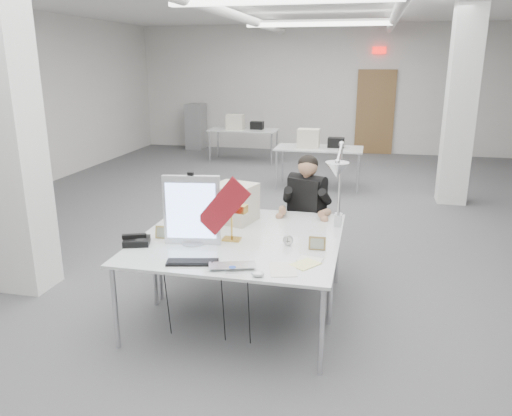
{
  "coord_description": "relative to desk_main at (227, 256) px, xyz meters",
  "views": [
    {
      "loc": [
        1.1,
        -6.21,
        2.3
      ],
      "look_at": [
        0.14,
        -2.0,
        1.02
      ],
      "focal_mm": 35.0,
      "sensor_mm": 36.0,
      "label": 1
    }
  ],
  "objects": [
    {
      "name": "office_chair",
      "position": [
        0.48,
        1.54,
        -0.18
      ],
      "size": [
        0.73,
        0.73,
        1.13
      ],
      "primitive_type": null,
      "rotation": [
        0.0,
        0.0,
        -0.42
      ],
      "color": "black",
      "rests_on": "room_shell"
    },
    {
      "name": "monitor",
      "position": [
        -0.36,
        0.19,
        0.32
      ],
      "size": [
        0.5,
        0.13,
        0.61
      ],
      "primitive_type": "cube",
      "rotation": [
        0.0,
        0.0,
        0.16
      ],
      "color": "silver",
      "rests_on": "desk_main"
    },
    {
      "name": "desk_main",
      "position": [
        0.0,
        0.0,
        0.0
      ],
      "size": [
        1.8,
        0.9,
        0.02
      ],
      "primitive_type": "cube",
      "color": "silver",
      "rests_on": "room_shell"
    },
    {
      "name": "desk_second",
      "position": [
        0.0,
        0.9,
        0.0
      ],
      "size": [
        1.8,
        0.9,
        0.02
      ],
      "primitive_type": "cube",
      "color": "silver",
      "rests_on": "room_shell"
    },
    {
      "name": "paper_stack_a",
      "position": [
        0.51,
        -0.21,
        0.02
      ],
      "size": [
        0.26,
        0.33,
        0.01
      ],
      "primitive_type": "cube",
      "rotation": [
        0.0,
        0.0,
        0.25
      ],
      "color": "white",
      "rests_on": "desk_main"
    },
    {
      "name": "mouse",
      "position": [
        0.35,
        -0.37,
        0.03
      ],
      "size": [
        0.12,
        0.09,
        0.04
      ],
      "primitive_type": "ellipsoid",
      "rotation": [
        0.0,
        0.0,
        0.36
      ],
      "color": "silver",
      "rests_on": "desk_main"
    },
    {
      "name": "bankers_lamp",
      "position": [
        -0.05,
        0.35,
        0.19
      ],
      "size": [
        0.33,
        0.19,
        0.35
      ],
      "primitive_type": null,
      "rotation": [
        0.0,
        0.0,
        -0.23
      ],
      "color": "#B47C38",
      "rests_on": "desk_main"
    },
    {
      "name": "picture_frame_right",
      "position": [
        0.72,
        0.28,
        0.07
      ],
      "size": [
        0.15,
        0.04,
        0.11
      ],
      "primitive_type": "cube",
      "rotation": [
        -0.21,
        0.0,
        0.05
      ],
      "color": "olive",
      "rests_on": "desk_main"
    },
    {
      "name": "paper_stack_c",
      "position": [
        0.69,
        0.03,
        0.02
      ],
      "size": [
        0.21,
        0.17,
        0.01
      ],
      "primitive_type": "cube",
      "rotation": [
        0.0,
        0.0,
        -0.19
      ],
      "color": "white",
      "rests_on": "desk_main"
    },
    {
      "name": "picture_frame_left",
      "position": [
        -0.67,
        0.25,
        0.07
      ],
      "size": [
        0.15,
        0.04,
        0.12
      ],
      "primitive_type": "cube",
      "rotation": [
        -0.21,
        0.0,
        0.03
      ],
      "color": "tan",
      "rests_on": "desk_main"
    },
    {
      "name": "desk_phone",
      "position": [
        -0.83,
        0.06,
        0.04
      ],
      "size": [
        0.27,
        0.26,
        0.06
      ],
      "primitive_type": "cube",
      "rotation": [
        0.0,
        0.0,
        0.32
      ],
      "color": "black",
      "rests_on": "desk_main"
    },
    {
      "name": "beige_monitor",
      "position": [
        -0.18,
        0.9,
        0.2
      ],
      "size": [
        0.48,
        0.46,
        0.37
      ],
      "primitive_type": "cube",
      "rotation": [
        0.0,
        0.0,
        -0.26
      ],
      "color": "beige",
      "rests_on": "desk_second"
    },
    {
      "name": "seated_person",
      "position": [
        0.48,
        1.49,
        0.16
      ],
      "size": [
        0.65,
        0.71,
        0.85
      ],
      "primitive_type": null,
      "rotation": [
        0.0,
        0.0,
        -0.42
      ],
      "color": "black",
      "rests_on": "office_chair"
    },
    {
      "name": "desk_clock",
      "position": [
        0.46,
        0.33,
        0.06
      ],
      "size": [
        0.09,
        0.06,
        0.09
      ],
      "primitive_type": "cylinder",
      "rotation": [
        1.57,
        0.0,
        0.42
      ],
      "color": "#A4A4A8",
      "rests_on": "desk_main"
    },
    {
      "name": "laptop",
      "position": [
        0.14,
        -0.31,
        0.03
      ],
      "size": [
        0.42,
        0.33,
        0.03
      ],
      "primitive_type": "imported",
      "rotation": [
        0.0,
        0.0,
        0.3
      ],
      "color": "#B1B1B6",
      "rests_on": "desk_main"
    },
    {
      "name": "bg_desk_a",
      "position": [
        0.2,
        5.5,
        0.0
      ],
      "size": [
        1.6,
        0.8,
        0.02
      ],
      "primitive_type": "cube",
      "color": "silver",
      "rests_on": "room_shell"
    },
    {
      "name": "pennant",
      "position": [
        -0.06,
        0.15,
        0.38
      ],
      "size": [
        0.5,
        0.07,
        0.54
      ],
      "primitive_type": "cube",
      "rotation": [
        0.0,
        -0.87,
        -0.11
      ],
      "color": "maroon",
      "rests_on": "monitor"
    },
    {
      "name": "architect_lamp",
      "position": [
        0.85,
        0.72,
        0.51
      ],
      "size": [
        0.37,
        0.8,
        0.99
      ],
      "primitive_type": null,
      "rotation": [
        0.0,
        0.0,
        -0.15
      ],
      "color": "silver",
      "rests_on": "desk_second"
    },
    {
      "name": "keyboard",
      "position": [
        -0.21,
        -0.24,
        0.02
      ],
      "size": [
        0.43,
        0.22,
        0.02
      ],
      "primitive_type": "cube",
      "rotation": [
        0.0,
        0.0,
        0.22
      ],
      "color": "black",
      "rests_on": "desk_main"
    },
    {
      "name": "filing_cabinet",
      "position": [
        -3.5,
        9.15,
        -0.14
      ],
      "size": [
        0.45,
        0.55,
        1.2
      ],
      "primitive_type": "cube",
      "color": "gray",
      "rests_on": "room_shell"
    },
    {
      "name": "bg_desk_b",
      "position": [
        -1.8,
        7.7,
        0.0
      ],
      "size": [
        1.6,
        0.8,
        0.02
      ],
      "primitive_type": "cube",
      "color": "silver",
      "rests_on": "room_shell"
    },
    {
      "name": "room_shell",
      "position": [
        0.04,
        2.63,
        0.95
      ],
      "size": [
        10.04,
        14.04,
        3.24
      ],
      "color": "#494A4C",
      "rests_on": "ground"
    },
    {
      "name": "paper_stack_b",
      "position": [
        0.67,
        -0.07,
        0.02
      ],
      "size": [
        0.26,
        0.27,
        0.01
      ],
      "primitive_type": "cube",
      "rotation": [
        0.0,
        0.0,
        -0.62
      ],
      "color": "#FFFB98",
      "rests_on": "desk_main"
    }
  ]
}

